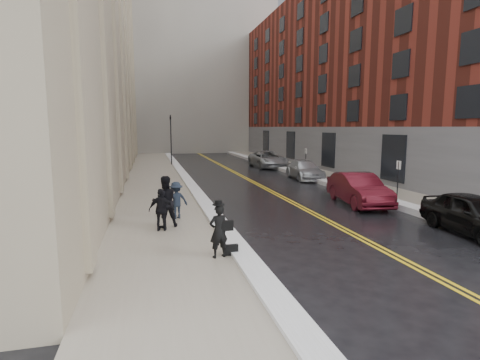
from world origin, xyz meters
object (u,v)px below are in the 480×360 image
pedestrian_main (219,231)px  pedestrian_c (161,210)px  pedestrian_b (176,200)px  car_black (475,215)px  car_silver_far (268,159)px  car_silver_near (305,170)px  car_maroon (358,189)px  pedestrian_a (165,202)px

pedestrian_main → pedestrian_c: 3.68m
pedestrian_b → pedestrian_c: (-0.67, -1.78, 0.01)m
car_black → pedestrian_c: size_ratio=2.88×
car_black → pedestrian_c: 11.62m
car_black → car_silver_far: 24.33m
car_silver_far → car_silver_near: bearing=-89.2°
pedestrian_main → car_maroon: bearing=-157.1°
car_black → car_maroon: bearing=107.2°
car_black → pedestrian_a: pedestrian_a is taller
car_silver_far → pedestrian_c: size_ratio=3.72×
car_black → car_silver_far: car_silver_far is taller
car_maroon → car_silver_far: size_ratio=0.84×
car_maroon → pedestrian_b: (-9.41, -1.40, 0.12)m
car_black → pedestrian_main: 9.75m
car_black → car_silver_near: (0.00, 15.59, -0.07)m
car_silver_near → pedestrian_c: bearing=-127.1°
car_silver_far → pedestrian_main: bearing=-111.4°
car_black → pedestrian_b: pedestrian_b is taller
car_maroon → pedestrian_c: size_ratio=3.11×
car_silver_far → pedestrian_main: pedestrian_main is taller
car_maroon → pedestrian_main: pedestrian_main is taller
car_silver_near → pedestrian_c: (-11.27, -12.77, 0.24)m
car_silver_near → pedestrian_c: pedestrian_c is taller
pedestrian_c → pedestrian_main: bearing=122.8°
car_maroon → pedestrian_main: 10.75m
car_black → car_silver_near: car_black is taller
pedestrian_a → pedestrian_b: (0.53, 1.29, -0.21)m
car_silver_near → car_maroon: bearing=-92.8°
pedestrian_b → pedestrian_c: pedestrian_c is taller
car_black → car_maroon: (-1.19, 6.00, 0.03)m
car_silver_near → car_silver_far: (-0.17, 8.74, 0.11)m
car_silver_near → car_silver_far: size_ratio=0.83×
pedestrian_c → pedestrian_b: bearing=-102.5°
car_maroon → pedestrian_b: pedestrian_b is taller
car_silver_near → pedestrian_b: pedestrian_b is taller
car_black → car_silver_near: size_ratio=0.94×
pedestrian_c → pedestrian_a: bearing=-98.1°
car_silver_far → pedestrian_b: pedestrian_b is taller
car_maroon → pedestrian_a: (-9.93, -2.69, 0.33)m
car_silver_far → car_maroon: bearing=-93.5°
car_maroon → pedestrian_c: pedestrian_c is taller
pedestrian_b → pedestrian_c: bearing=51.0°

